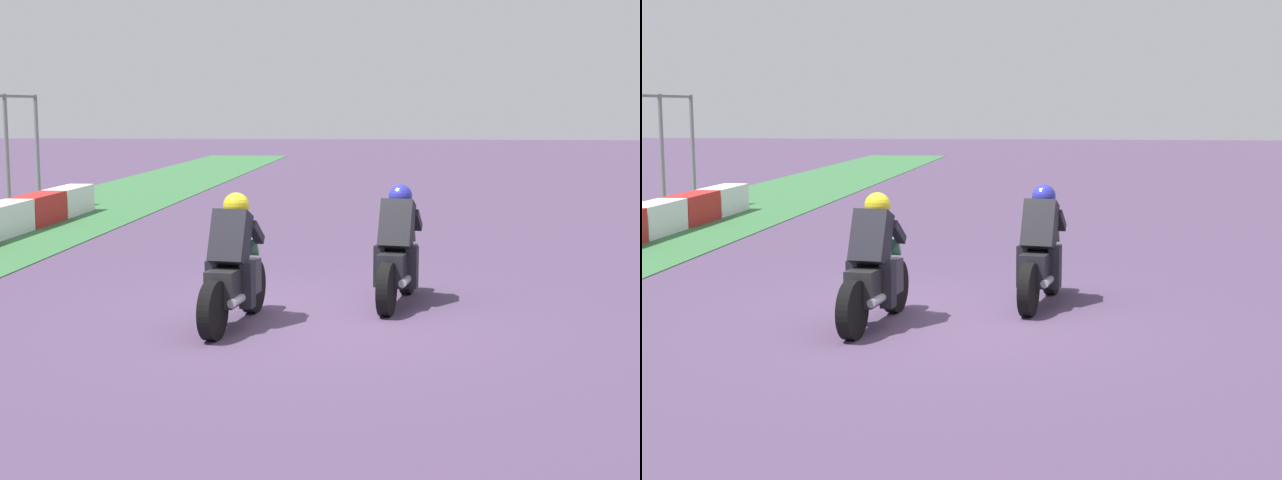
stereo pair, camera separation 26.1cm
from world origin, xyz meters
TOP-DOWN VIEW (x-y plane):
  - ground_plane at (0.00, 0.00)m, footprint 120.00×120.00m
  - rider_lane_a at (0.87, -1.06)m, footprint 2.03×0.61m
  - rider_lane_b at (-0.46, 0.78)m, footprint 2.04×0.59m

SIDE VIEW (x-z plane):
  - ground_plane at x=0.00m, z-range 0.00..0.00m
  - rider_lane_a at x=0.87m, z-range -0.13..1.38m
  - rider_lane_b at x=-0.46m, z-range -0.13..1.38m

